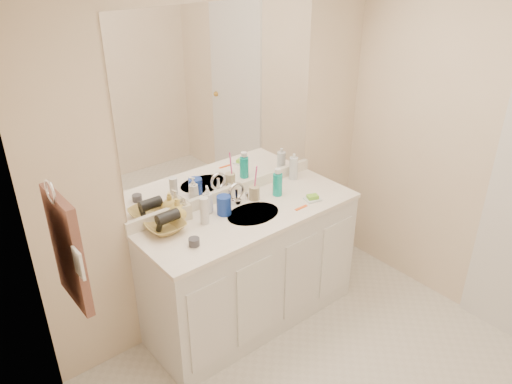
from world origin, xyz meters
name	(u,v)px	position (x,y,z in m)	size (l,w,h in m)	color
wall_back	(225,155)	(0.00, 1.30, 1.20)	(2.60, 0.02, 2.40)	beige
wall_left	(142,368)	(-1.30, 0.00, 1.20)	(0.02, 2.60, 2.40)	beige
vanity_cabinet	(251,269)	(0.00, 1.02, 0.42)	(1.50, 0.55, 0.85)	silver
countertop	(251,214)	(0.00, 1.02, 0.86)	(1.52, 0.57, 0.03)	white
backsplash	(227,193)	(0.00, 1.29, 0.92)	(1.52, 0.03, 0.08)	white
sink_basin	(253,215)	(0.00, 1.00, 0.87)	(0.37, 0.37, 0.02)	silver
faucet	(236,196)	(0.00, 1.18, 0.94)	(0.02, 0.02, 0.11)	silver
mirror	(224,102)	(0.00, 1.29, 1.56)	(1.48, 0.01, 1.20)	white
blue_mug	(224,205)	(-0.15, 1.12, 0.94)	(0.09, 0.09, 0.13)	#163499
tan_cup	(254,193)	(0.13, 1.15, 0.93)	(0.07, 0.07, 0.10)	tan
toothbrush	(255,179)	(0.14, 1.15, 1.03)	(0.01, 0.01, 0.20)	#E73C93
mouthwash_bottle	(278,185)	(0.30, 1.10, 0.96)	(0.07, 0.07, 0.16)	#0DA596
clear_pump_bottle	(294,168)	(0.56, 1.22, 0.96)	(0.06, 0.06, 0.17)	silver
soap_dish	(313,199)	(0.43, 0.89, 0.89)	(0.11, 0.08, 0.01)	silver
green_soap	(313,197)	(0.43, 0.89, 0.90)	(0.07, 0.05, 0.03)	#7DD032
orange_comb	(301,208)	(0.29, 0.86, 0.88)	(0.10, 0.02, 0.00)	#FB5C1A
dark_jar	(194,242)	(-0.50, 0.94, 0.90)	(0.07, 0.07, 0.05)	#39373F
extra_white_bottle	(204,211)	(-0.31, 1.11, 0.97)	(0.06, 0.06, 0.18)	silver
soap_bottle_white	(207,199)	(-0.22, 1.21, 0.97)	(0.07, 0.07, 0.19)	white
soap_bottle_cream	(185,208)	(-0.37, 1.23, 0.96)	(0.07, 0.07, 0.15)	beige
soap_bottle_yellow	(177,210)	(-0.42, 1.24, 0.96)	(0.12, 0.12, 0.15)	#E7C75A
wicker_basket	(166,227)	(-0.55, 1.18, 0.91)	(0.24, 0.24, 0.06)	olive
hair_dryer	(168,217)	(-0.53, 1.18, 0.97)	(0.07, 0.07, 0.14)	black
towel_ring	(50,192)	(-1.27, 0.77, 1.55)	(0.11, 0.11, 0.01)	silver
hand_towel	(68,250)	(-1.25, 0.77, 1.25)	(0.04, 0.32, 0.55)	brown
switch_plate	(79,263)	(-1.27, 0.57, 1.30)	(0.01, 0.09, 0.13)	white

